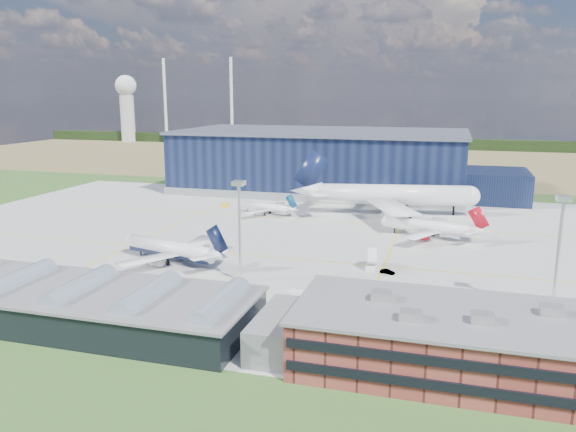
# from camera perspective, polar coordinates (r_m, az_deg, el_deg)

# --- Properties ---
(ground) EXTENTS (600.00, 600.00, 0.00)m
(ground) POSITION_cam_1_polar(r_m,az_deg,el_deg) (158.93, -4.32, -2.89)
(ground) COLOR #355921
(ground) RESTS_ON ground
(apron) EXTENTS (220.00, 160.00, 0.08)m
(apron) POSITION_cam_1_polar(r_m,az_deg,el_deg) (168.00, -3.13, -2.02)
(apron) COLOR #ADADA8
(apron) RESTS_ON ground
(farmland) EXTENTS (600.00, 220.00, 0.01)m
(farmland) POSITION_cam_1_polar(r_m,az_deg,el_deg) (369.80, 7.76, 5.79)
(farmland) COLOR olive
(farmland) RESTS_ON ground
(treeline) EXTENTS (600.00, 8.00, 8.00)m
(treeline) POSITION_cam_1_polar(r_m,az_deg,el_deg) (448.31, 9.33, 7.39)
(treeline) COLOR black
(treeline) RESTS_ON ground
(horizon_dressing) EXTENTS (440.20, 18.00, 70.00)m
(horizon_dressing) POSITION_cam_1_polar(r_m,az_deg,el_deg) (502.04, -13.28, 11.20)
(horizon_dressing) COLOR white
(horizon_dressing) RESTS_ON ground
(hangar) EXTENTS (145.00, 62.00, 26.10)m
(hangar) POSITION_cam_1_polar(r_m,az_deg,el_deg) (245.57, 4.06, 5.30)
(hangar) COLOR #0F1732
(hangar) RESTS_ON ground
(ops_building) EXTENTS (46.00, 23.00, 10.90)m
(ops_building) POSITION_cam_1_polar(r_m,az_deg,el_deg) (91.23, 15.62, -12.01)
(ops_building) COLOR maroon
(ops_building) RESTS_ON ground
(glass_concourse) EXTENTS (78.00, 23.00, 8.60)m
(glass_concourse) POSITION_cam_1_polar(r_m,az_deg,el_deg) (110.00, -18.75, -8.56)
(glass_concourse) COLOR black
(glass_concourse) RESTS_ON ground
(light_mast_center) EXTENTS (2.60, 2.60, 23.00)m
(light_mast_center) POSITION_cam_1_polar(r_m,az_deg,el_deg) (124.57, -4.96, 0.13)
(light_mast_center) COLOR silver
(light_mast_center) RESTS_ON ground
(light_mast_east) EXTENTS (2.60, 2.60, 23.00)m
(light_mast_east) POSITION_cam_1_polar(r_m,az_deg,el_deg) (118.24, 25.90, -1.75)
(light_mast_east) COLOR silver
(light_mast_east) RESTS_ON ground
(airliner_navy) EXTENTS (42.23, 41.71, 11.21)m
(airliner_navy) POSITION_cam_1_polar(r_m,az_deg,el_deg) (143.76, -11.86, -2.46)
(airliner_navy) COLOR white
(airliner_navy) RESTS_ON ground
(airliner_red) EXTENTS (39.69, 39.19, 10.61)m
(airliner_red) POSITION_cam_1_polar(r_m,az_deg,el_deg) (169.46, 14.05, -0.42)
(airliner_red) COLOR white
(airliner_red) RESTS_ON ground
(airliner_widebody) EXTENTS (76.83, 75.68, 21.54)m
(airliner_widebody) POSITION_cam_1_polar(r_m,az_deg,el_deg) (198.89, 10.75, 3.20)
(airliner_widebody) COLOR white
(airliner_widebody) RESTS_ON ground
(airliner_regional) EXTENTS (29.99, 29.62, 7.98)m
(airliner_regional) POSITION_cam_1_polar(r_m,az_deg,el_deg) (196.90, -2.31, 1.31)
(airliner_regional) COLOR white
(airliner_regional) RESTS_ON ground
(gse_tug_a) EXTENTS (3.25, 4.32, 1.60)m
(gse_tug_a) POSITION_cam_1_polar(r_m,az_deg,el_deg) (134.47, -23.01, -6.38)
(gse_tug_a) COLOR yellow
(gse_tug_a) RESTS_ON ground
(gse_tug_b) EXTENTS (1.98, 2.93, 1.26)m
(gse_tug_b) POSITION_cam_1_polar(r_m,az_deg,el_deg) (134.17, -18.95, -6.17)
(gse_tug_b) COLOR yellow
(gse_tug_b) RESTS_ON ground
(gse_van_a) EXTENTS (6.28, 3.05, 2.67)m
(gse_van_a) POSITION_cam_1_polar(r_m,az_deg,el_deg) (110.30, 0.65, -9.12)
(gse_van_a) COLOR white
(gse_van_a) RESTS_ON ground
(gse_van_b) EXTENTS (5.69, 5.42, 2.48)m
(gse_van_b) POSITION_cam_1_polar(r_m,az_deg,el_deg) (178.27, 15.57, -1.22)
(gse_van_b) COLOR white
(gse_van_b) RESTS_ON ground
(gse_tug_c) EXTENTS (2.26, 3.14, 1.26)m
(gse_tug_c) POSITION_cam_1_polar(r_m,az_deg,el_deg) (211.01, -6.40, 1.07)
(gse_tug_c) COLOR yellow
(gse_tug_c) RESTS_ON ground
(gse_van_c) EXTENTS (5.32, 3.07, 2.42)m
(gse_van_c) POSITION_cam_1_polar(r_m,az_deg,el_deg) (114.97, 1.24, -8.27)
(gse_van_c) COLOR white
(gse_van_c) RESTS_ON ground
(airstair) EXTENTS (3.01, 5.65, 3.44)m
(airstair) POSITION_cam_1_polar(r_m,az_deg,el_deg) (138.54, 8.52, -4.56)
(airstair) COLOR white
(airstair) RESTS_ON ground
(car_b) EXTENTS (3.69, 2.14, 1.15)m
(car_b) POSITION_cam_1_polar(r_m,az_deg,el_deg) (134.86, 10.06, -5.60)
(car_b) COLOR #99999E
(car_b) RESTS_ON ground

